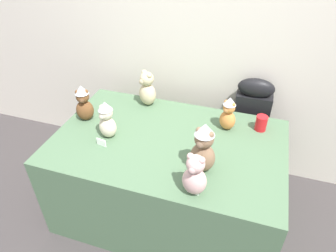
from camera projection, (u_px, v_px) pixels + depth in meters
ground_plane at (158, 233)px, 2.29m from camera, size 10.00×10.00×0.00m
wall_back at (198, 20)px, 2.28m from camera, size 7.00×0.08×2.60m
display_table at (168, 177)px, 2.27m from camera, size 1.56×0.99×0.71m
instrument_case at (248, 129)px, 2.55m from camera, size 0.28×0.13×0.94m
teddy_bear_sand at (147, 89)px, 2.36m from camera, size 0.19×0.18×0.28m
teddy_bear_ginger at (228, 114)px, 2.10m from camera, size 0.15×0.14×0.25m
teddy_bear_chestnut at (84, 103)px, 2.19m from camera, size 0.16×0.15×0.28m
teddy_bear_cream at (107, 120)px, 2.02m from camera, size 0.15×0.13×0.28m
teddy_bear_mocha at (203, 148)px, 1.74m from camera, size 0.18×0.17×0.33m
teddy_bear_blush at (195, 176)px, 1.62m from camera, size 0.16×0.14×0.27m
party_cup_red at (261, 123)px, 2.13m from camera, size 0.08×0.08×0.11m
name_card_front_left at (101, 142)px, 2.00m from camera, size 0.07×0.02×0.05m
name_card_front_middle at (197, 180)px, 1.73m from camera, size 0.07×0.01×0.05m
name_card_front_right at (193, 190)px, 1.67m from camera, size 0.07×0.01×0.05m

